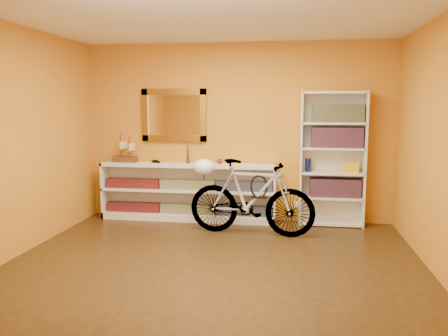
# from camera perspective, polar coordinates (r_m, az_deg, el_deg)

# --- Properties ---
(floor) EXTENTS (4.50, 4.00, 0.01)m
(floor) POSITION_cam_1_polar(r_m,az_deg,el_deg) (4.99, -1.25, -12.04)
(floor) COLOR black
(floor) RESTS_ON ground
(ceiling) EXTENTS (4.50, 4.00, 0.01)m
(ceiling) POSITION_cam_1_polar(r_m,az_deg,el_deg) (4.78, -1.35, 18.84)
(ceiling) COLOR silver
(ceiling) RESTS_ON ground
(back_wall) EXTENTS (4.50, 0.01, 2.60)m
(back_wall) POSITION_cam_1_polar(r_m,az_deg,el_deg) (6.69, 1.70, 4.50)
(back_wall) COLOR #BD761C
(back_wall) RESTS_ON ground
(left_wall) EXTENTS (0.01, 4.00, 2.60)m
(left_wall) POSITION_cam_1_polar(r_m,az_deg,el_deg) (5.56, -24.85, 3.07)
(left_wall) COLOR #BD761C
(left_wall) RESTS_ON ground
(right_wall) EXTENTS (0.01, 4.00, 2.60)m
(right_wall) POSITION_cam_1_polar(r_m,az_deg,el_deg) (4.86, 25.94, 2.40)
(right_wall) COLOR #BD761C
(right_wall) RESTS_ON ground
(gilt_mirror) EXTENTS (0.98, 0.06, 0.78)m
(gilt_mirror) POSITION_cam_1_polar(r_m,az_deg,el_deg) (6.82, -6.33, 6.63)
(gilt_mirror) COLOR brown
(gilt_mirror) RESTS_ON back_wall
(wall_socket) EXTENTS (0.09, 0.02, 0.09)m
(wall_socket) POSITION_cam_1_polar(r_m,az_deg,el_deg) (6.76, 9.26, -4.55)
(wall_socket) COLOR silver
(wall_socket) RESTS_ON back_wall
(console_unit) EXTENTS (2.60, 0.35, 0.85)m
(console_unit) POSITION_cam_1_polar(r_m,az_deg,el_deg) (6.74, -4.56, -3.00)
(console_unit) COLOR silver
(console_unit) RESTS_ON floor
(cd_row_lower) EXTENTS (2.50, 0.13, 0.14)m
(cd_row_lower) POSITION_cam_1_polar(r_m,az_deg,el_deg) (6.77, -4.57, -5.15)
(cd_row_lower) COLOR black
(cd_row_lower) RESTS_ON console_unit
(cd_row_upper) EXTENTS (2.50, 0.13, 0.14)m
(cd_row_upper) POSITION_cam_1_polar(r_m,az_deg,el_deg) (6.70, -4.61, -2.11)
(cd_row_upper) COLOR navy
(cd_row_upper) RESTS_ON console_unit
(model_ship) EXTENTS (0.37, 0.15, 0.43)m
(model_ship) POSITION_cam_1_polar(r_m,az_deg,el_deg) (6.93, -12.39, 2.48)
(model_ship) COLOR #452413
(model_ship) RESTS_ON console_unit
(toy_car) EXTENTS (0.00, 0.01, 0.00)m
(toy_car) POSITION_cam_1_polar(r_m,az_deg,el_deg) (6.80, -8.57, 0.67)
(toy_car) COLOR black
(toy_car) RESTS_ON console_unit
(bronze_ornament) EXTENTS (0.06, 0.06, 0.33)m
(bronze_ornament) POSITION_cam_1_polar(r_m,az_deg,el_deg) (6.65, -4.58, 1.98)
(bronze_ornament) COLOR #592F1E
(bronze_ornament) RESTS_ON console_unit
(decorative_orb) EXTENTS (0.08, 0.08, 0.08)m
(decorative_orb) POSITION_cam_1_polar(r_m,az_deg,el_deg) (6.57, -0.57, 0.86)
(decorative_orb) COLOR #592F1E
(decorative_orb) RESTS_ON console_unit
(bookcase) EXTENTS (0.90, 0.30, 1.90)m
(bookcase) POSITION_cam_1_polar(r_m,az_deg,el_deg) (6.53, 13.49, 1.12)
(bookcase) COLOR silver
(bookcase) RESTS_ON floor
(book_row_a) EXTENTS (0.70, 0.22, 0.26)m
(book_row_a) POSITION_cam_1_polar(r_m,az_deg,el_deg) (6.59, 13.81, -2.39)
(book_row_a) COLOR maroon
(book_row_a) RESTS_ON bookcase
(book_row_b) EXTENTS (0.70, 0.22, 0.28)m
(book_row_b) POSITION_cam_1_polar(r_m,az_deg,el_deg) (6.50, 14.01, 3.77)
(book_row_b) COLOR maroon
(book_row_b) RESTS_ON bookcase
(book_row_c) EXTENTS (0.70, 0.22, 0.25)m
(book_row_c) POSITION_cam_1_polar(r_m,az_deg,el_deg) (6.49, 14.11, 6.72)
(book_row_c) COLOR #174C53
(book_row_c) RESTS_ON bookcase
(travel_mug) EXTENTS (0.08, 0.08, 0.19)m
(travel_mug) POSITION_cam_1_polar(r_m,az_deg,el_deg) (6.50, 10.55, 0.36)
(travel_mug) COLOR #16249A
(travel_mug) RESTS_ON bookcase
(red_tin) EXTENTS (0.18, 0.18, 0.18)m
(red_tin) POSITION_cam_1_polar(r_m,az_deg,el_deg) (6.50, 11.87, 6.49)
(red_tin) COLOR maroon
(red_tin) RESTS_ON bookcase
(yellow_bag) EXTENTS (0.22, 0.16, 0.15)m
(yellow_bag) POSITION_cam_1_polar(r_m,az_deg,el_deg) (6.53, 15.67, 0.09)
(yellow_bag) COLOR yellow
(yellow_bag) RESTS_ON bookcase
(bicycle) EXTENTS (0.63, 1.74, 1.00)m
(bicycle) POSITION_cam_1_polar(r_m,az_deg,el_deg) (5.94, 3.47, -3.73)
(bicycle) COLOR silver
(bicycle) RESTS_ON floor
(helmet) EXTENTS (0.29, 0.27, 0.22)m
(helmet) POSITION_cam_1_polar(r_m,az_deg,el_deg) (6.04, -2.57, 0.14)
(helmet) COLOR white
(helmet) RESTS_ON bicycle
(u_lock) EXTENTS (0.23, 0.02, 0.23)m
(u_lock) POSITION_cam_1_polar(r_m,az_deg,el_deg) (5.89, 4.43, -2.35)
(u_lock) COLOR black
(u_lock) RESTS_ON bicycle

